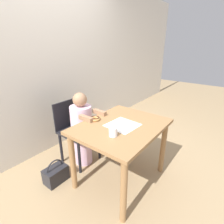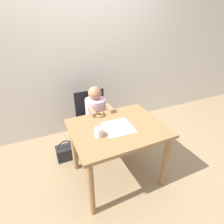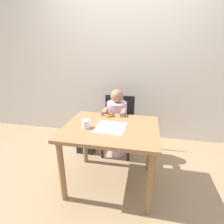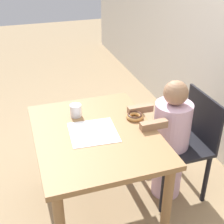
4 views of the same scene
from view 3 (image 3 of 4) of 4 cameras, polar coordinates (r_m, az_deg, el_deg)
The scene contains 9 objects.
ground_plane at distance 2.19m, azimuth -0.33°, elevation -21.90°, with size 12.00×12.00×0.00m, color #997F5B.
wall_back at distance 2.87m, azimuth 4.85°, elevation 15.72°, with size 8.00×0.05×2.50m.
dining_table at distance 1.85m, azimuth -0.37°, elevation -8.08°, with size 0.96×0.77×0.71m.
chair at distance 2.53m, azimuth 1.97°, elevation -3.65°, with size 0.43×0.42×0.82m.
child_figure at distance 2.41m, azimuth 1.53°, elevation -4.11°, with size 0.28×0.43×0.97m.
donut at distance 2.08m, azimuth -0.84°, elevation -0.75°, with size 0.12×0.12×0.03m.
napkin at distance 1.78m, azimuth -0.42°, elevation -5.03°, with size 0.32×0.32×0.00m.
handbag at distance 2.69m, azimuth -8.35°, elevation -10.71°, with size 0.26×0.17×0.29m.
cup at distance 1.78m, azimuth -8.43°, elevation -3.87°, with size 0.08×0.08×0.09m.
Camera 3 is at (0.33, -1.59, 1.47)m, focal length 28.00 mm.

